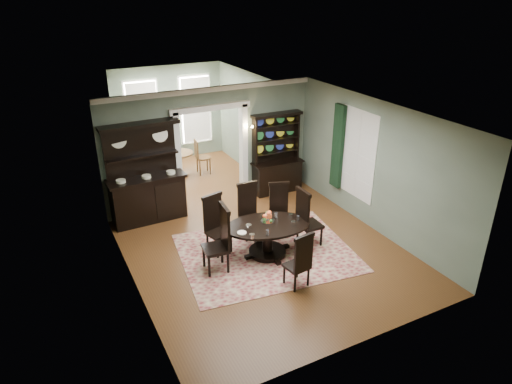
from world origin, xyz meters
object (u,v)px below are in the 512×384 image
sideboard (147,187)px  welsh_dresser (277,164)px  dining_table (268,234)px  parlor_table (180,161)px

sideboard → welsh_dresser: size_ratio=1.10×
dining_table → parlor_table: 4.97m
dining_table → welsh_dresser: bearing=69.1°
welsh_dresser → sideboard: bearing=-178.0°
sideboard → welsh_dresser: 3.57m
welsh_dresser → dining_table: bearing=-121.3°
dining_table → sideboard: 3.28m
sideboard → parlor_table: (1.55, 2.25, -0.35)m
dining_table → sideboard: size_ratio=0.83×
sideboard → parlor_table: size_ratio=3.00×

